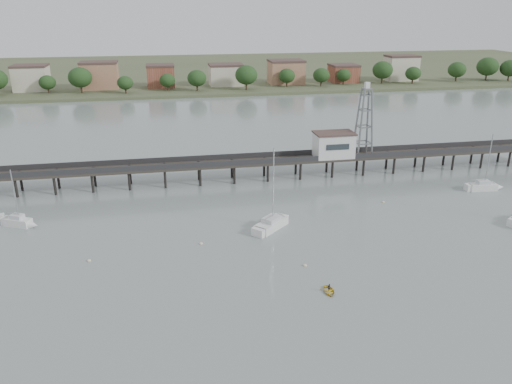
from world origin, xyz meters
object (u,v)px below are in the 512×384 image
Objects in this scene: pier at (216,164)px; yellow_dinghy at (329,292)px; lattice_tower at (364,123)px; sailboat_c at (276,222)px; sailboat_e at (487,187)px; sailboat_b at (22,223)px.

pier is 46.05m from yellow_dinghy.
lattice_tower reaches higher than yellow_dinghy.
sailboat_e is at bearing -31.94° from sailboat_c.
yellow_dinghy is (43.34, -28.68, -0.66)m from sailboat_b.
sailboat_c is (7.28, -23.65, -3.16)m from pier.
yellow_dinghy is at bearing -116.27° from lattice_tower.
sailboat_c reaches higher than sailboat_b.
sailboat_c reaches higher than yellow_dinghy.
sailboat_e is (52.05, -14.75, -3.15)m from pier.
sailboat_c reaches higher than sailboat_e.
yellow_dinghy is (2.05, -21.28, -0.64)m from sailboat_c.
pier is at bearing 63.92° from sailboat_c.
lattice_tower reaches higher than sailboat_b.
sailboat_b is 0.71× the size of sailboat_c.
sailboat_b is 41.95m from sailboat_c.
sailboat_e is 52.32m from yellow_dinghy.
sailboat_c is at bearing 16.01° from sailboat_b.
sailboat_b is 51.98m from yellow_dinghy.
lattice_tower is at bearing 149.34° from sailboat_e.
sailboat_b is 86.08m from sailboat_e.
sailboat_c is 45.65m from sailboat_e.
lattice_tower is 35.43m from sailboat_c.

